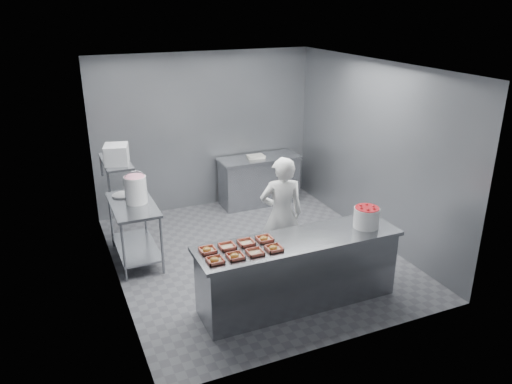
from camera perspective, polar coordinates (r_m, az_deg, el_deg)
floor at (r=7.59m, az=-0.09°, el=-7.28°), size 4.50×4.50×0.00m
ceiling at (r=6.72m, az=-0.10°, el=14.20°), size 4.50×4.50×0.00m
wall_back at (r=9.06m, az=-5.80°, el=6.90°), size 4.00×0.04×2.80m
wall_left at (r=6.55m, az=-16.37°, el=0.48°), size 0.04×4.50×2.80m
wall_right at (r=8.00m, az=13.21°, el=4.53°), size 0.04×4.50×2.80m
service_counter at (r=6.31m, az=4.85°, el=-8.99°), size 2.60×0.70×0.90m
prep_table at (r=7.44m, az=-13.74°, el=-3.45°), size 0.60×1.20×0.90m
back_counter at (r=9.33m, az=0.34°, el=1.35°), size 1.50×0.60×0.90m
wall_shelf at (r=7.08m, az=-15.75°, el=3.40°), size 0.35×0.90×0.03m
tray_0 at (r=5.58m, az=-4.71°, el=-7.77°), size 0.19×0.18×0.06m
tray_1 at (r=5.65m, az=-2.39°, el=-7.32°), size 0.19×0.18×0.06m
tray_2 at (r=5.73m, az=-0.11°, el=-6.89°), size 0.19×0.18×0.04m
tray_3 at (r=5.82m, az=2.04°, el=-6.43°), size 0.19×0.18×0.06m
tray_4 at (r=5.80m, az=-5.57°, el=-6.61°), size 0.19×0.18×0.06m
tray_5 at (r=5.87m, az=-3.31°, el=-6.21°), size 0.19×0.18×0.04m
tray_6 at (r=5.95m, az=-1.13°, el=-5.79°), size 0.19×0.18×0.04m
tray_7 at (r=6.03m, az=0.96°, el=-5.36°), size 0.19×0.18×0.06m
worker at (r=6.93m, az=2.94°, el=-2.57°), size 0.68×0.53×1.66m
strawberry_tub at (r=6.48m, az=12.51°, el=-2.75°), size 0.32×0.32×0.27m
glaze_bucket at (r=7.26m, az=-13.60°, el=0.34°), size 0.33×0.31×0.48m
bucket_lid at (r=7.63m, az=-15.03°, el=-0.34°), size 0.37×0.37×0.02m
rag at (r=7.72m, az=-14.63°, el=-0.07°), size 0.16×0.15×0.02m
appliance at (r=6.89m, az=-15.67°, el=4.17°), size 0.38×0.41×0.26m
paper_stack at (r=9.16m, az=-0.01°, el=4.07°), size 0.32×0.26×0.05m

